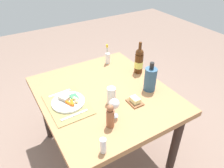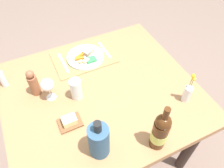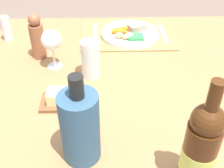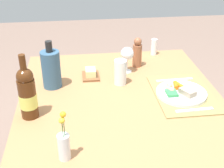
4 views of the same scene
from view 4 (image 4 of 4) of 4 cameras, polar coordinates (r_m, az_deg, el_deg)
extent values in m
cube|color=#A67348|center=(1.66, 1.63, -3.12)|extent=(1.21, 1.08, 0.05)
cylinder|color=#352620|center=(2.37, 10.35, -3.94)|extent=(0.08, 0.08, 0.73)
cylinder|color=#352620|center=(2.29, -11.51, -5.38)|extent=(0.08, 0.08, 0.73)
cube|color=olive|center=(1.71, 13.02, -1.76)|extent=(0.44, 0.30, 0.01)
cylinder|color=white|center=(1.69, 12.75, -1.63)|extent=(0.27, 0.27, 0.02)
cube|color=gray|center=(1.66, 13.86, -1.46)|extent=(0.10, 0.09, 0.03)
cylinder|color=orange|center=(1.72, 12.62, -0.36)|extent=(0.07, 0.05, 0.02)
cylinder|color=orange|center=(1.72, 11.78, -0.22)|extent=(0.07, 0.03, 0.02)
ellipsoid|color=tan|center=(1.67, 11.01, -1.01)|extent=(0.04, 0.03, 0.02)
ellipsoid|color=#D4B97C|center=(1.68, 10.43, -0.69)|extent=(0.03, 0.03, 0.02)
ellipsoid|color=#DDBA76|center=(1.71, 10.64, -0.23)|extent=(0.04, 0.03, 0.03)
cube|color=#368E4C|center=(1.65, 11.04, -1.64)|extent=(0.07, 0.06, 0.01)
cube|color=silver|center=(1.57, 15.10, -4.68)|extent=(0.03, 0.20, 0.00)
cube|color=silver|center=(1.83, 11.56, 0.78)|extent=(0.03, 0.22, 0.00)
cylinder|color=white|center=(1.91, 2.77, 2.38)|extent=(0.06, 0.06, 0.00)
cylinder|color=white|center=(1.89, 2.80, 3.54)|extent=(0.01, 0.01, 0.08)
sphere|color=white|center=(1.86, 2.86, 5.67)|extent=(0.08, 0.08, 0.08)
cylinder|color=#49260F|center=(1.49, -15.34, -2.64)|extent=(0.08, 0.08, 0.20)
sphere|color=#49260F|center=(1.44, -15.93, 1.35)|extent=(0.08, 0.08, 0.08)
cylinder|color=#49260F|center=(1.41, -16.23, 3.38)|extent=(0.03, 0.03, 0.10)
cylinder|color=#DBDC61|center=(1.50, -15.29, -2.96)|extent=(0.08, 0.08, 0.07)
cylinder|color=white|center=(2.15, 7.81, 6.85)|extent=(0.04, 0.04, 0.11)
cylinder|color=#345775|center=(1.73, -11.24, 2.66)|extent=(0.10, 0.10, 0.21)
cylinder|color=black|center=(1.67, -11.68, 6.84)|extent=(0.04, 0.04, 0.06)
cylinder|color=silver|center=(1.24, -8.91, -11.51)|extent=(0.05, 0.05, 0.11)
cylinder|color=#3F7233|center=(1.21, -8.73, -9.73)|extent=(0.00, 0.00, 0.21)
sphere|color=yellow|center=(1.14, -9.12, -5.61)|extent=(0.02, 0.02, 0.02)
cylinder|color=#3F7233|center=(1.21, -8.99, -10.37)|extent=(0.00, 0.00, 0.19)
sphere|color=yellow|center=(1.15, -9.34, -6.73)|extent=(0.02, 0.02, 0.02)
cylinder|color=brown|center=(1.96, 4.70, 5.27)|extent=(0.06, 0.06, 0.15)
sphere|color=brown|center=(1.92, 4.81, 7.89)|extent=(0.05, 0.05, 0.05)
cylinder|color=silver|center=(1.74, 1.55, 2.22)|extent=(0.07, 0.07, 0.15)
cylinder|color=#A6DCC6|center=(1.75, 1.54, 1.36)|extent=(0.07, 0.07, 0.08)
cube|color=brown|center=(1.85, -3.97, 1.48)|extent=(0.13, 0.10, 0.01)
cube|color=beige|center=(1.83, -4.00, 2.21)|extent=(0.08, 0.06, 0.04)
camera|label=1|loc=(2.88, 14.40, 33.57)|focal=34.37mm
camera|label=2|loc=(1.83, -32.17, 32.83)|focal=35.28mm
camera|label=3|loc=(1.65, -33.36, 17.74)|focal=46.82mm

